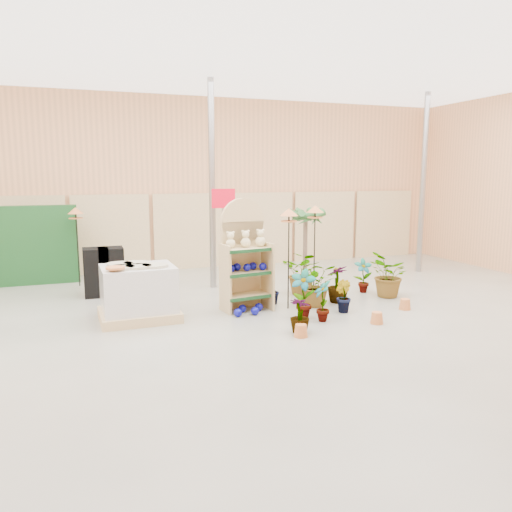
{
  "coord_description": "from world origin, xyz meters",
  "views": [
    {
      "loc": [
        -2.75,
        -7.08,
        2.5
      ],
      "look_at": [
        0.3,
        1.5,
        1.0
      ],
      "focal_mm": 35.0,
      "sensor_mm": 36.0,
      "label": 1
    }
  ],
  "objects_px": {
    "bird_table_front": "(289,216)",
    "potted_plant_2": "(317,284)",
    "display_shelf": "(244,259)",
    "pallet_stack": "(138,293)"
  },
  "relations": [
    {
      "from": "display_shelf",
      "to": "bird_table_front",
      "type": "distance_m",
      "value": 1.15
    },
    {
      "from": "display_shelf",
      "to": "bird_table_front",
      "type": "height_order",
      "value": "display_shelf"
    },
    {
      "from": "display_shelf",
      "to": "pallet_stack",
      "type": "height_order",
      "value": "display_shelf"
    },
    {
      "from": "display_shelf",
      "to": "potted_plant_2",
      "type": "distance_m",
      "value": 1.49
    },
    {
      "from": "bird_table_front",
      "to": "potted_plant_2",
      "type": "distance_m",
      "value": 1.46
    },
    {
      "from": "bird_table_front",
      "to": "potted_plant_2",
      "type": "xyz_separation_m",
      "value": [
        0.59,
        -0.01,
        -1.33
      ]
    },
    {
      "from": "pallet_stack",
      "to": "bird_table_front",
      "type": "relative_size",
      "value": 0.72
    },
    {
      "from": "bird_table_front",
      "to": "display_shelf",
      "type": "bearing_deg",
      "value": 159.6
    },
    {
      "from": "display_shelf",
      "to": "potted_plant_2",
      "type": "height_order",
      "value": "display_shelf"
    },
    {
      "from": "potted_plant_2",
      "to": "display_shelf",
      "type": "bearing_deg",
      "value": 167.76
    }
  ]
}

